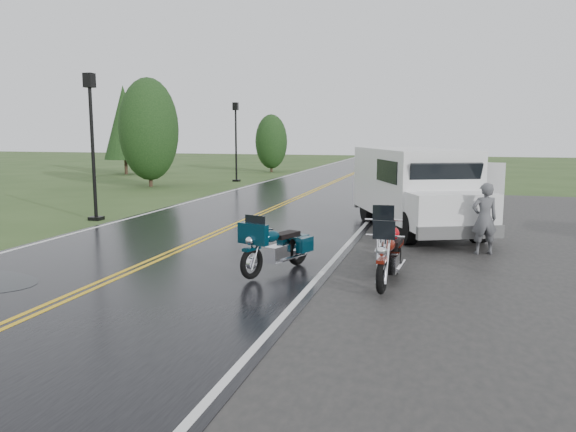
% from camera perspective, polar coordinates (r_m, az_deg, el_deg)
% --- Properties ---
extents(ground, '(120.00, 120.00, 0.00)m').
position_cam_1_polar(ground, '(11.84, -15.95, -5.63)').
color(ground, '#2D471E').
rests_on(ground, ground).
extents(road, '(8.00, 100.00, 0.04)m').
position_cam_1_polar(road, '(20.86, -1.44, 0.77)').
color(road, black).
rests_on(road, ground).
extents(motorcycle_red, '(0.91, 2.16, 1.25)m').
position_cam_1_polar(motorcycle_red, '(9.76, 9.55, -4.63)').
color(motorcycle_red, '#571209').
rests_on(motorcycle_red, ground).
extents(motorcycle_teal, '(1.43, 2.21, 1.22)m').
position_cam_1_polar(motorcycle_teal, '(10.62, -3.73, -3.53)').
color(motorcycle_teal, '#042432').
rests_on(motorcycle_teal, ground).
extents(motorcycle_silver, '(0.97, 2.33, 1.35)m').
position_cam_1_polar(motorcycle_silver, '(11.02, 9.56, -2.87)').
color(motorcycle_silver, '#9EA1A5').
rests_on(motorcycle_silver, ground).
extents(van_white, '(4.55, 6.55, 2.41)m').
position_cam_1_polar(van_white, '(14.26, 12.18, 1.80)').
color(van_white, white).
rests_on(van_white, ground).
extents(person_at_van, '(0.70, 0.57, 1.66)m').
position_cam_1_polar(person_at_van, '(13.66, 19.31, -0.38)').
color(person_at_van, '#525358').
rests_on(person_at_van, ground).
extents(lamp_post_near_left, '(0.40, 0.40, 4.72)m').
position_cam_1_polar(lamp_post_near_left, '(19.06, -19.23, 6.63)').
color(lamp_post_near_left, black).
rests_on(lamp_post_near_left, ground).
extents(lamp_post_far_left, '(0.39, 0.39, 4.56)m').
position_cam_1_polar(lamp_post_far_left, '(32.64, -5.31, 7.51)').
color(lamp_post_far_left, black).
rests_on(lamp_post_far_left, ground).
extents(tree_left_mid, '(3.07, 3.07, 4.80)m').
position_cam_1_polar(tree_left_mid, '(30.23, -13.91, 7.45)').
color(tree_left_mid, '#1E3D19').
rests_on(tree_left_mid, ground).
extents(tree_left_far, '(2.28, 2.28, 3.50)m').
position_cam_1_polar(tree_left_far, '(40.38, -1.71, 6.97)').
color(tree_left_far, '#1E3D19').
rests_on(tree_left_far, ground).
extents(pine_left_far, '(2.78, 2.78, 5.80)m').
position_cam_1_polar(pine_left_far, '(39.75, -16.27, 8.27)').
color(pine_left_far, '#1E3D19').
rests_on(pine_left_far, ground).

